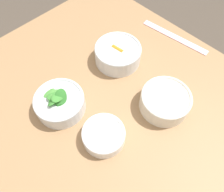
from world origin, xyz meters
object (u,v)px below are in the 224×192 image
object	(u,v)px
bowl_beans_hotdog	(165,101)
bowl_cookies	(104,135)
bowl_carrots	(118,53)
ruler	(174,37)
bowl_greens	(59,102)

from	to	relation	value
bowl_beans_hotdog	bowl_cookies	xyz separation A→B (m)	(-0.06, -0.22, -0.00)
bowl_carrots	bowl_beans_hotdog	xyz separation A→B (m)	(0.25, -0.04, -0.01)
bowl_beans_hotdog	ruler	world-z (taller)	bowl_beans_hotdog
bowl_carrots	bowl_cookies	bearing A→B (deg)	-52.97
bowl_carrots	bowl_cookies	size ratio (longest dim) A/B	1.31
bowl_cookies	bowl_carrots	bearing A→B (deg)	127.03
bowl_greens	bowl_cookies	world-z (taller)	bowl_greens
bowl_greens	ruler	size ratio (longest dim) A/B	0.54
bowl_carrots	bowl_greens	size ratio (longest dim) A/B	1.06
bowl_carrots	bowl_cookies	world-z (taller)	bowl_carrots
bowl_cookies	ruler	size ratio (longest dim) A/B	0.44
ruler	bowl_cookies	bearing A→B (deg)	-77.46
bowl_carrots	bowl_cookies	xyz separation A→B (m)	(0.19, -0.25, -0.01)
bowl_beans_hotdog	bowl_cookies	size ratio (longest dim) A/B	1.24
bowl_cookies	bowl_beans_hotdog	bearing A→B (deg)	75.34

